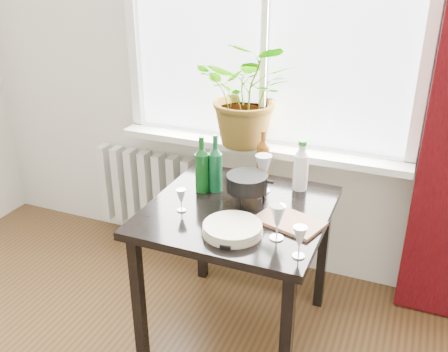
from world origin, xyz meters
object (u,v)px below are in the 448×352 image
at_px(cleaning_bottle, 301,165).
at_px(wineglass_back_left, 212,170).
at_px(plate_stack, 232,229).
at_px(wine_bottle_right, 216,163).
at_px(bottle_amber, 263,155).
at_px(wineglass_far_right, 299,242).
at_px(radiator, 153,191).
at_px(wineglass_back_center, 263,173).
at_px(wine_bottle_left, 202,164).
at_px(wineglass_front_right, 277,222).
at_px(potted_plant, 249,94).
at_px(wineglass_front_left, 181,200).
at_px(fondue_pot, 247,189).
at_px(table, 238,224).
at_px(cutting_board, 290,222).
at_px(tv_remote, 230,239).

height_order(cleaning_bottle, wineglass_back_left, cleaning_bottle).
bearing_deg(cleaning_bottle, plate_stack, -106.55).
bearing_deg(wine_bottle_right, bottle_amber, 52.17).
bearing_deg(wineglass_back_left, wineglass_far_right, -39.13).
bearing_deg(wineglass_far_right, radiator, 142.87).
bearing_deg(wineglass_back_center, wine_bottle_right, -159.60).
xyz_separation_m(wine_bottle_left, wineglass_back_left, (0.02, 0.08, -0.06)).
bearing_deg(wineglass_front_right, potted_plant, 118.04).
height_order(wineglass_front_left, fondue_pot, fondue_pot).
bearing_deg(wineglass_back_left, wineglass_front_right, -39.12).
xyz_separation_m(bottle_amber, wineglass_far_right, (0.37, -0.66, -0.07)).
bearing_deg(bottle_amber, plate_stack, -84.35).
bearing_deg(potted_plant, fondue_pot, -70.96).
height_order(radiator, plate_stack, plate_stack).
bearing_deg(wineglass_back_center, wineglass_front_right, -64.19).
relative_size(potted_plant, wineglass_front_right, 3.66).
xyz_separation_m(table, cutting_board, (0.27, -0.05, 0.10)).
distance_m(potted_plant, wineglass_far_right, 1.06).
bearing_deg(wineglass_far_right, wineglass_back_left, 140.87).
relative_size(table, cleaning_bottle, 3.20).
height_order(bottle_amber, fondue_pot, bottle_amber).
relative_size(table, wineglass_front_right, 5.20).
distance_m(wine_bottle_left, cutting_board, 0.55).
bearing_deg(bottle_amber, wineglass_back_left, -141.53).
distance_m(table, wineglass_back_center, 0.30).
height_order(potted_plant, cutting_board, potted_plant).
height_order(radiator, cutting_board, cutting_board).
xyz_separation_m(radiator, bottle_amber, (0.85, -0.27, 0.50)).
bearing_deg(bottle_amber, wineglass_far_right, -60.52).
height_order(radiator, wine_bottle_left, wine_bottle_left).
bearing_deg(fondue_pot, plate_stack, -76.56).
bearing_deg(potted_plant, radiator, 174.40).
relative_size(wineglass_front_left, cutting_board, 0.38).
xyz_separation_m(table, potted_plant, (-0.15, 0.56, 0.50)).
xyz_separation_m(bottle_amber, plate_stack, (0.06, -0.59, -0.12)).
xyz_separation_m(wineglass_far_right, fondue_pot, (-0.35, 0.35, 0.01)).
distance_m(potted_plant, cutting_board, 0.84).
relative_size(wineglass_front_right, fondue_pot, 0.72).
distance_m(fondue_pot, cutting_board, 0.28).
bearing_deg(cutting_board, wineglass_front_right, -96.48).
bearing_deg(radiator, fondue_pot, -33.41).
bearing_deg(wineglass_far_right, wine_bottle_right, 141.87).
xyz_separation_m(fondue_pot, cutting_board, (0.25, -0.10, -0.07)).
xyz_separation_m(radiator, tv_remote, (0.93, -0.92, 0.37)).
relative_size(bottle_amber, wineglass_front_left, 2.44).
height_order(table, plate_stack, plate_stack).
height_order(radiator, bottle_amber, bottle_amber).
relative_size(wine_bottle_right, wineglass_back_center, 1.49).
relative_size(wine_bottle_right, tv_remote, 1.92).
height_order(cleaning_bottle, cutting_board, cleaning_bottle).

